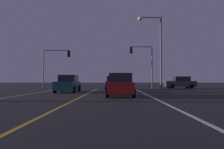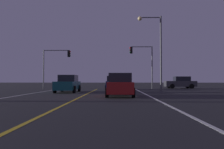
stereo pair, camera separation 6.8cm
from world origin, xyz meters
name	(u,v)px [view 1 (the left image)]	position (x,y,z in m)	size (l,w,h in m)	color
lane_edge_right	(168,105)	(5.02, 12.27, 0.00)	(0.16, 36.53, 0.01)	silver
lane_center_divider	(65,105)	(0.00, 12.27, 0.00)	(0.16, 36.53, 0.01)	gold
car_oncoming	(68,84)	(-2.22, 22.99, 0.82)	(2.02, 4.30, 1.70)	black
car_lead_same_lane	(120,85)	(2.81, 17.82, 0.82)	(2.02, 4.30, 1.70)	black
car_crossing_side	(180,83)	(11.74, 33.04, 0.82)	(4.30, 2.02, 1.70)	black
car_ahead_far	(114,83)	(2.22, 28.67, 0.82)	(2.02, 4.30, 1.70)	black
traffic_light_near_right	(141,57)	(5.95, 31.03, 4.25)	(3.12, 0.36, 5.75)	#4C4C51
traffic_light_near_left	(57,60)	(-5.56, 31.03, 3.97)	(3.77, 0.36, 5.29)	#4C4C51
street_lamp_right_far	(155,43)	(6.53, 23.92, 4.98)	(2.45, 0.44, 7.78)	#4C4C51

